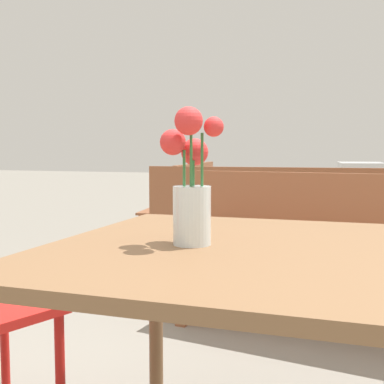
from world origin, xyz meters
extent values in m
cube|color=brown|center=(0.00, 0.00, 0.72)|extent=(0.95, 1.00, 0.03)
cylinder|color=brown|center=(-0.41, 0.41, 0.35)|extent=(0.05, 0.05, 0.70)
cylinder|color=silver|center=(-0.11, -0.04, 0.80)|extent=(0.09, 0.09, 0.14)
cylinder|color=silver|center=(-0.11, -0.04, 0.77)|extent=(0.08, 0.08, 0.08)
cylinder|color=#337038|center=(-0.09, -0.03, 0.87)|extent=(0.01, 0.01, 0.26)
sphere|color=red|center=(-0.06, -0.02, 1.02)|extent=(0.05, 0.05, 0.05)
cylinder|color=#337038|center=(-0.12, -0.01, 0.84)|extent=(0.01, 0.01, 0.20)
sphere|color=red|center=(-0.12, 0.01, 0.96)|extent=(0.07, 0.07, 0.07)
cylinder|color=#337038|center=(-0.13, -0.04, 0.85)|extent=(0.01, 0.01, 0.22)
sphere|color=red|center=(-0.16, -0.04, 0.98)|extent=(0.06, 0.06, 0.06)
cylinder|color=#337038|center=(-0.11, -0.05, 0.88)|extent=(0.01, 0.01, 0.27)
sphere|color=red|center=(-0.11, -0.07, 1.03)|extent=(0.07, 0.07, 0.07)
cylinder|color=red|center=(-0.94, 0.24, 0.22)|extent=(0.03, 0.03, 0.45)
cylinder|color=red|center=(-0.62, 0.12, 0.22)|extent=(0.03, 0.03, 0.45)
cube|color=brown|center=(-0.47, 2.55, 0.44)|extent=(1.80, 0.44, 0.02)
cube|color=brown|center=(-0.46, 2.39, 0.65)|extent=(1.78, 0.12, 0.40)
cube|color=brown|center=(-1.30, 2.52, 0.21)|extent=(0.08, 0.33, 0.43)
cube|color=brown|center=(0.36, 2.59, 0.21)|extent=(0.08, 0.33, 0.43)
cube|color=brown|center=(0.28, 1.31, 0.44)|extent=(2.00, 0.58, 0.02)
cube|color=brown|center=(0.30, 1.47, 0.65)|extent=(1.96, 0.26, 0.40)
cube|color=brown|center=(-0.64, 1.42, 0.21)|extent=(0.10, 0.33, 0.43)
cube|color=brown|center=(-1.52, 3.45, 0.44)|extent=(0.65, 1.96, 0.02)
cube|color=brown|center=(-1.36, 3.47, 0.65)|extent=(0.33, 1.91, 0.40)
cube|color=brown|center=(-1.38, 2.56, 0.21)|extent=(0.33, 0.11, 0.43)
cube|color=brown|center=(-1.66, 4.34, 0.21)|extent=(0.33, 0.11, 0.43)
cylinder|color=black|center=(0.46, 8.97, 0.30)|extent=(0.62, 0.25, 0.60)
camera|label=1|loc=(0.29, -1.13, 0.96)|focal=45.00mm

